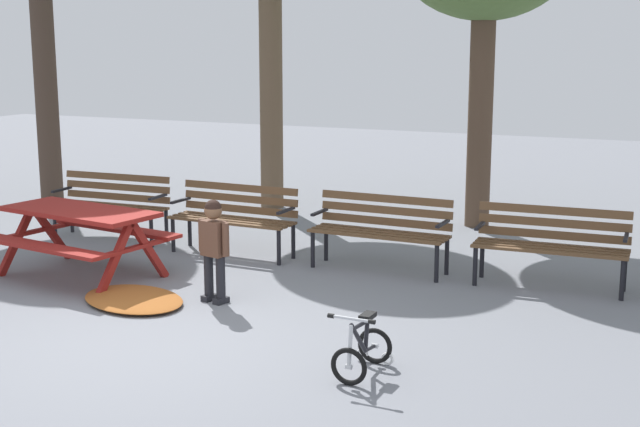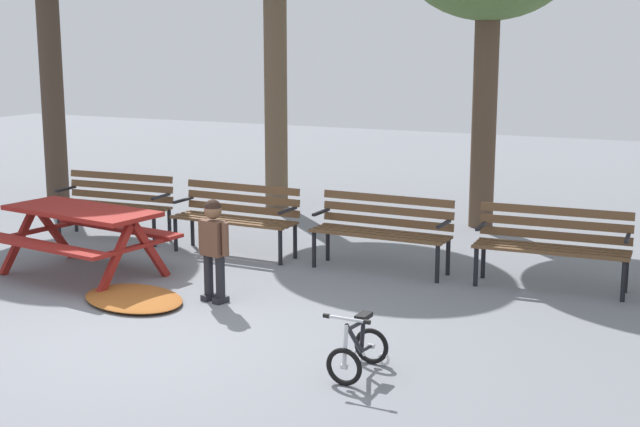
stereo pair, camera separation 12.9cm
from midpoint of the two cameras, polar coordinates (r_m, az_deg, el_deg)
name	(u,v)px [view 2 (the right image)]	position (r m, az deg, el deg)	size (l,w,h in m)	color
ground	(148,338)	(8.06, -10.56, -7.87)	(36.00, 36.00, 0.00)	slate
picnic_table	(82,224)	(10.13, -14.74, -0.64)	(1.98, 1.59, 0.79)	maroon
park_bench_far_left	(116,200)	(12.00, -12.72, 0.86)	(1.62, 0.53, 0.85)	brown
park_bench_left	(237,213)	(10.88, -5.02, 0.04)	(1.61, 0.51, 0.85)	brown
park_bench_right	(383,226)	(10.10, 4.43, -0.82)	(1.61, 0.49, 0.85)	brown
park_bench_far_right	(552,241)	(9.68, 15.12, -1.71)	(1.62, 0.53, 0.85)	brown
child_standing	(214,242)	(8.88, -6.46, -1.84)	(0.39, 0.22, 1.05)	black
kids_bicycle	(358,350)	(7.06, 3.02, -8.76)	(0.39, 0.57, 0.54)	black
leaf_pile	(134,298)	(9.15, -11.52, -5.36)	(1.21, 0.85, 0.07)	#9E5623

